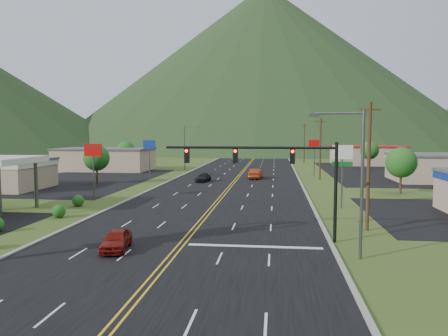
# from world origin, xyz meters

# --- Properties ---
(ground) EXTENTS (500.00, 500.00, 0.00)m
(ground) POSITION_xyz_m (0.00, 0.00, 0.00)
(ground) COLOR #334819
(ground) RESTS_ON ground
(road) EXTENTS (20.00, 460.00, 0.04)m
(road) POSITION_xyz_m (0.00, 0.00, 0.00)
(road) COLOR black
(road) RESTS_ON ground
(curb_east) EXTENTS (0.30, 460.00, 0.14)m
(curb_east) POSITION_xyz_m (10.15, 0.00, 0.00)
(curb_east) COLOR gray
(curb_east) RESTS_ON ground
(traffic_signal) EXTENTS (13.10, 0.43, 7.00)m
(traffic_signal) POSITION_xyz_m (6.48, 14.00, 5.33)
(traffic_signal) COLOR black
(traffic_signal) RESTS_ON ground
(streetlight_east) EXTENTS (3.28, 0.25, 9.00)m
(streetlight_east) POSITION_xyz_m (11.18, 10.00, 5.18)
(streetlight_east) COLOR #59595E
(streetlight_east) RESTS_ON ground
(streetlight_west) EXTENTS (3.28, 0.25, 9.00)m
(streetlight_west) POSITION_xyz_m (-11.68, 70.00, 5.18)
(streetlight_west) COLOR #59595E
(streetlight_west) RESTS_ON ground
(building_west_far) EXTENTS (18.40, 11.40, 4.50)m
(building_west_far) POSITION_xyz_m (-28.00, 68.00, 2.26)
(building_west_far) COLOR #CEAE8F
(building_west_far) RESTS_ON ground
(building_east_mid) EXTENTS (14.40, 11.40, 4.30)m
(building_east_mid) POSITION_xyz_m (32.00, 55.00, 2.16)
(building_east_mid) COLOR #CEAE8F
(building_east_mid) RESTS_ON ground
(building_east_far) EXTENTS (16.40, 12.40, 4.50)m
(building_east_far) POSITION_xyz_m (28.00, 90.00, 2.26)
(building_east_far) COLOR #CEAE8F
(building_east_far) RESTS_ON ground
(pole_sign_west_a) EXTENTS (2.00, 0.18, 6.40)m
(pole_sign_west_a) POSITION_xyz_m (-14.00, 30.00, 5.05)
(pole_sign_west_a) COLOR #59595E
(pole_sign_west_a) RESTS_ON ground
(pole_sign_west_b) EXTENTS (2.00, 0.18, 6.40)m
(pole_sign_west_b) POSITION_xyz_m (-14.00, 52.00, 5.05)
(pole_sign_west_b) COLOR #59595E
(pole_sign_west_b) RESTS_ON ground
(pole_sign_east_a) EXTENTS (2.00, 0.18, 6.40)m
(pole_sign_east_a) POSITION_xyz_m (13.00, 28.00, 5.05)
(pole_sign_east_a) COLOR #59595E
(pole_sign_east_a) RESTS_ON ground
(pole_sign_east_b) EXTENTS (2.00, 0.18, 6.40)m
(pole_sign_east_b) POSITION_xyz_m (13.00, 60.00, 5.05)
(pole_sign_east_b) COLOR #59595E
(pole_sign_east_b) RESTS_ON ground
(tree_west_a) EXTENTS (3.84, 3.84, 5.82)m
(tree_west_a) POSITION_xyz_m (-20.00, 45.00, 3.89)
(tree_west_a) COLOR #382314
(tree_west_a) RESTS_ON ground
(tree_west_b) EXTENTS (3.84, 3.84, 5.82)m
(tree_west_b) POSITION_xyz_m (-25.00, 72.00, 3.89)
(tree_west_b) COLOR #382314
(tree_west_b) RESTS_ON ground
(tree_east_a) EXTENTS (3.84, 3.84, 5.82)m
(tree_east_a) POSITION_xyz_m (22.00, 40.00, 3.89)
(tree_east_a) COLOR #382314
(tree_east_a) RESTS_ON ground
(tree_east_b) EXTENTS (3.84, 3.84, 5.82)m
(tree_east_b) POSITION_xyz_m (26.00, 78.00, 3.89)
(tree_east_b) COLOR #382314
(tree_east_b) RESTS_ON ground
(utility_pole_a) EXTENTS (1.60, 0.28, 10.00)m
(utility_pole_a) POSITION_xyz_m (13.50, 18.00, 5.13)
(utility_pole_a) COLOR #382314
(utility_pole_a) RESTS_ON ground
(utility_pole_b) EXTENTS (1.60, 0.28, 10.00)m
(utility_pole_b) POSITION_xyz_m (13.50, 55.00, 5.13)
(utility_pole_b) COLOR #382314
(utility_pole_b) RESTS_ON ground
(utility_pole_c) EXTENTS (1.60, 0.28, 10.00)m
(utility_pole_c) POSITION_xyz_m (13.50, 95.00, 5.13)
(utility_pole_c) COLOR #382314
(utility_pole_c) RESTS_ON ground
(utility_pole_d) EXTENTS (1.60, 0.28, 10.00)m
(utility_pole_d) POSITION_xyz_m (13.50, 135.00, 5.13)
(utility_pole_d) COLOR #382314
(utility_pole_d) RESTS_ON ground
(mountain_n) EXTENTS (220.00, 220.00, 85.00)m
(mountain_n) POSITION_xyz_m (0.00, 220.00, 42.50)
(mountain_n) COLOR #1C3618
(mountain_n) RESTS_ON ground
(car_red_near) EXTENTS (2.14, 4.13, 1.34)m
(car_red_near) POSITION_xyz_m (-3.91, 10.10, 0.67)
(car_red_near) COLOR maroon
(car_red_near) RESTS_ON ground
(car_dark_mid) EXTENTS (2.24, 4.41, 1.23)m
(car_dark_mid) POSITION_xyz_m (-4.78, 49.71, 0.61)
(car_dark_mid) COLOR black
(car_dark_mid) RESTS_ON ground
(car_red_far) EXTENTS (2.37, 5.14, 1.63)m
(car_red_far) POSITION_xyz_m (3.18, 55.09, 0.82)
(car_red_far) COLOR maroon
(car_red_far) RESTS_ON ground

